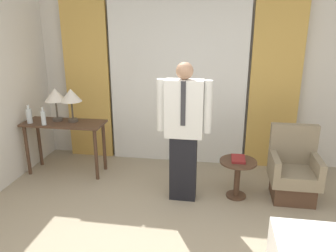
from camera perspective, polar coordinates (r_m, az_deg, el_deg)
The scene contains 13 objects.
wall_back at distance 5.14m, azimuth 1.80°, elevation 8.66°, with size 10.00×0.06×2.70m.
curtain_sheer_center at distance 5.02m, azimuth 1.60°, elevation 7.75°, with size 2.08×0.06×2.58m.
curtain_drape_left at distance 5.40m, azimuth -13.85°, elevation 7.95°, with size 0.71×0.06×2.58m.
curtain_drape_right at distance 5.04m, azimuth 18.12°, elevation 6.93°, with size 0.71×0.06×2.58m.
desk at distance 4.98m, azimuth -17.56°, elevation -0.90°, with size 1.17×0.46×0.78m.
table_lamp_left at distance 4.96m, azimuth -19.06°, elevation 4.98°, with size 0.30×0.30×0.48m.
table_lamp_right at distance 4.85m, azimuth -16.55°, elevation 4.96°, with size 0.30×0.30×0.48m.
bottle_near_edge at distance 4.87m, azimuth -20.88°, elevation 1.36°, with size 0.06×0.06×0.25m.
bottle_by_lamp at distance 5.04m, azimuth -23.02°, elevation 1.68°, with size 0.08×0.08×0.27m.
person at distance 3.93m, azimuth 2.76°, elevation -0.40°, with size 0.65×0.22×1.73m.
armchair at distance 4.46m, azimuth 20.96°, elevation -7.66°, with size 0.58×0.55×0.92m.
side_table at distance 4.27m, azimuth 12.01°, elevation -7.89°, with size 0.46×0.46×0.50m.
book at distance 4.22m, azimuth 12.14°, elevation -5.62°, with size 0.17×0.26×0.03m.
Camera 1 is at (0.64, -2.36, 2.16)m, focal length 35.00 mm.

